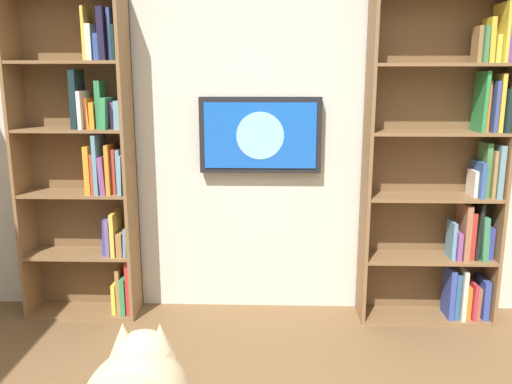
# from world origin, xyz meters

# --- Properties ---
(wall_back) EXTENTS (4.52, 0.06, 2.70)m
(wall_back) POSITION_xyz_m (0.00, -2.23, 1.35)
(wall_back) COLOR beige
(wall_back) RESTS_ON ground
(bookshelf_left) EXTENTS (0.89, 0.28, 2.13)m
(bookshelf_left) POSITION_xyz_m (-1.30, -2.06, 1.02)
(bookshelf_left) COLOR brown
(bookshelf_left) RESTS_ON ground
(bookshelf_right) EXTENTS (0.75, 0.28, 2.15)m
(bookshelf_right) POSITION_xyz_m (1.10, -2.06, 1.09)
(bookshelf_right) COLOR brown
(bookshelf_right) RESTS_ON ground
(wall_mounted_tv) EXTENTS (0.81, 0.07, 0.51)m
(wall_mounted_tv) POSITION_xyz_m (-0.05, -2.15, 1.25)
(wall_mounted_tv) COLOR black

